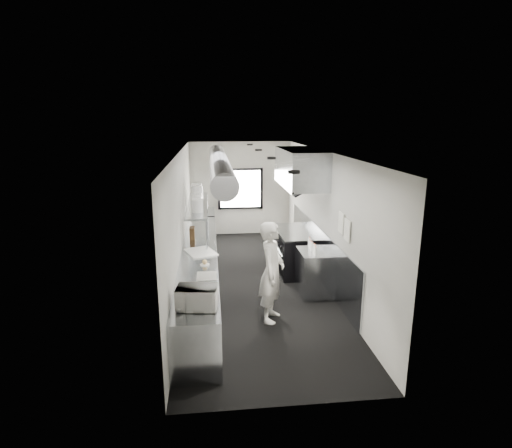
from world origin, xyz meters
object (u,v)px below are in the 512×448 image
object	(u,v)px
prep_counter	(200,274)
squeeze_bottle_b	(314,249)
knife_block	(192,233)
exhaust_hood	(300,168)
line_cook	(272,272)
microwave	(197,297)
far_work_table	(203,227)
deli_tub_b	(185,288)
deli_tub_a	(188,294)
squeeze_bottle_c	(312,246)
plate_stack_d	(197,191)
bottle_station	(315,273)
squeeze_bottle_e	(310,242)
plate_stack_a	(197,206)
plate_stack_c	(197,194)
small_plate	(205,265)
plate_stack_b	(197,201)
cutting_board	(201,252)
pass_shelf	(198,205)
squeeze_bottle_d	(310,245)
range	(296,250)

from	to	relation	value
prep_counter	squeeze_bottle_b	distance (m)	2.32
knife_block	exhaust_hood	bearing A→B (deg)	7.04
line_cook	microwave	xyz separation A→B (m)	(-1.24, -1.29, 0.17)
prep_counter	far_work_table	size ratio (longest dim) A/B	5.00
line_cook	deli_tub_b	distance (m)	1.60
deli_tub_a	squeeze_bottle_c	distance (m)	3.06
plate_stack_d	far_work_table	bearing A→B (deg)	87.18
far_work_table	knife_block	size ratio (longest dim) A/B	4.64
bottle_station	squeeze_bottle_e	world-z (taller)	squeeze_bottle_e
squeeze_bottle_c	squeeze_bottle_e	xyz separation A→B (m)	(0.03, 0.29, -0.00)
far_work_table	deli_tub_a	bearing A→B (deg)	-91.06
far_work_table	knife_block	bearing A→B (deg)	-93.47
far_work_table	line_cook	bearing A→B (deg)	-75.50
far_work_table	plate_stack_d	distance (m)	2.04
bottle_station	plate_stack_a	world-z (taller)	plate_stack_a
exhaust_hood	deli_tub_a	size ratio (longest dim) A/B	14.35
plate_stack_c	squeeze_bottle_c	world-z (taller)	plate_stack_c
bottle_station	squeeze_bottle_c	size ratio (longest dim) A/B	5.01
small_plate	plate_stack_b	xyz separation A→B (m)	(-0.17, 1.84, 0.82)
far_work_table	squeeze_bottle_c	size ratio (longest dim) A/B	6.68
deli_tub_b	knife_block	size ratio (longest dim) A/B	0.49
exhaust_hood	prep_counter	size ratio (longest dim) A/B	0.37
exhaust_hood	line_cook	world-z (taller)	exhaust_hood
squeeze_bottle_e	cutting_board	bearing A→B (deg)	-175.61
bottle_station	squeeze_bottle_c	distance (m)	0.55
plate_stack_d	squeeze_bottle_c	distance (m)	3.33
line_cook	squeeze_bottle_e	world-z (taller)	line_cook
microwave	deli_tub_a	distance (m)	0.38
plate_stack_b	microwave	bearing A→B (deg)	-88.71
line_cook	cutting_board	distance (m)	1.70
microwave	plate_stack_a	xyz separation A→B (m)	(-0.06, 3.12, 0.65)
far_work_table	pass_shelf	bearing A→B (deg)	-91.07
squeeze_bottle_d	line_cook	bearing A→B (deg)	-128.79
range	plate_stack_b	world-z (taller)	plate_stack_b
range	deli_tub_a	world-z (taller)	deli_tub_a
exhaust_hood	bottle_station	world-z (taller)	exhaust_hood
small_plate	squeeze_bottle_e	distance (m)	2.31
deli_tub_b	squeeze_bottle_c	bearing A→B (deg)	35.58
bottle_station	plate_stack_b	bearing A→B (deg)	151.36
prep_counter	far_work_table	xyz separation A→B (m)	(0.00, 3.70, 0.00)
deli_tub_a	pass_shelf	bearing A→B (deg)	88.94
prep_counter	cutting_board	bearing A→B (deg)	-52.80
exhaust_hood	small_plate	xyz separation A→B (m)	(-2.13, -1.96, -1.48)
squeeze_bottle_c	line_cook	bearing A→B (deg)	-132.40
microwave	deli_tub_b	world-z (taller)	microwave
exhaust_hood	squeeze_bottle_c	world-z (taller)	exhaust_hood
exhaust_hood	far_work_table	xyz separation A→B (m)	(-2.25, 2.50, -1.94)
deli_tub_a	squeeze_bottle_b	distance (m)	2.93
prep_counter	range	distance (m)	2.50
deli_tub_a	plate_stack_c	bearing A→B (deg)	89.27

